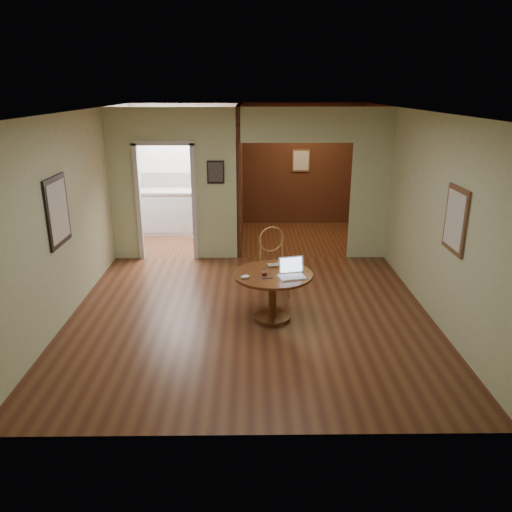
{
  "coord_description": "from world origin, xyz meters",
  "views": [
    {
      "loc": [
        0.0,
        -6.29,
        3.02
      ],
      "look_at": [
        0.08,
        -0.2,
        0.95
      ],
      "focal_mm": 35.0,
      "sensor_mm": 36.0,
      "label": 1
    }
  ],
  "objects_px": {
    "chair": "(274,257)",
    "open_laptop": "(292,271)",
    "dining_table": "(273,285)",
    "closed_laptop": "(279,266)"
  },
  "relations": [
    {
      "from": "closed_laptop",
      "to": "open_laptop",
      "type": "bearing_deg",
      "value": -79.11
    },
    {
      "from": "chair",
      "to": "open_laptop",
      "type": "relative_size",
      "value": 2.73
    },
    {
      "from": "chair",
      "to": "closed_laptop",
      "type": "xyz_separation_m",
      "value": [
        0.05,
        -0.65,
        0.1
      ]
    },
    {
      "from": "dining_table",
      "to": "chair",
      "type": "relative_size",
      "value": 1.03
    },
    {
      "from": "dining_table",
      "to": "open_laptop",
      "type": "relative_size",
      "value": 2.8
    },
    {
      "from": "chair",
      "to": "open_laptop",
      "type": "distance_m",
      "value": 1.02
    },
    {
      "from": "dining_table",
      "to": "open_laptop",
      "type": "xyz_separation_m",
      "value": [
        0.24,
        -0.09,
        0.24
      ]
    },
    {
      "from": "dining_table",
      "to": "open_laptop",
      "type": "height_order",
      "value": "open_laptop"
    },
    {
      "from": "open_laptop",
      "to": "closed_laptop",
      "type": "bearing_deg",
      "value": 99.04
    },
    {
      "from": "dining_table",
      "to": "closed_laptop",
      "type": "relative_size",
      "value": 3.38
    }
  ]
}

